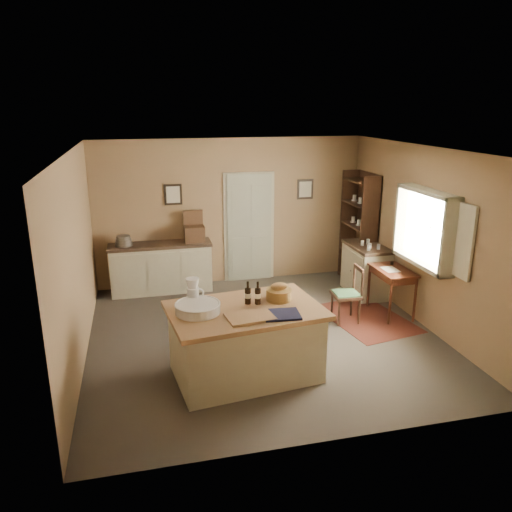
{
  "coord_description": "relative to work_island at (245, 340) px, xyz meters",
  "views": [
    {
      "loc": [
        -1.67,
        -6.51,
        3.29
      ],
      "look_at": [
        -0.04,
        0.28,
        1.15
      ],
      "focal_mm": 35.0,
      "sensor_mm": 36.0,
      "label": 1
    }
  ],
  "objects": [
    {
      "name": "wall_front",
      "position": [
        0.5,
        -1.47,
        0.87
      ],
      "size": [
        5.0,
        0.1,
        2.7
      ],
      "primitive_type": "cube",
      "color": "olive",
      "rests_on": "ground"
    },
    {
      "name": "ceiling",
      "position": [
        0.5,
        1.03,
        2.22
      ],
      "size": [
        5.0,
        5.0,
        0.0
      ],
      "primitive_type": "plane",
      "color": "silver",
      "rests_on": "wall_back"
    },
    {
      "name": "desk_chair",
      "position": [
        1.88,
        1.23,
        -0.05
      ],
      "size": [
        0.43,
        0.43,
        0.87
      ],
      "primitive_type": null,
      "rotation": [
        0.0,
        0.0,
        -0.05
      ],
      "color": "black",
      "rests_on": "ground"
    },
    {
      "name": "wall_left",
      "position": [
        -2.0,
        1.03,
        0.87
      ],
      "size": [
        0.1,
        5.0,
        2.7
      ],
      "primitive_type": "cube",
      "color": "olive",
      "rests_on": "ground"
    },
    {
      "name": "right_cabinet",
      "position": [
        2.7,
        2.27,
        -0.02
      ],
      "size": [
        0.56,
        1.0,
        0.99
      ],
      "color": "#BFBC98",
      "rests_on": "ground"
    },
    {
      "name": "writing_desk",
      "position": [
        2.7,
        1.32,
        0.18
      ],
      "size": [
        0.5,
        0.82,
        0.82
      ],
      "color": "#36170D",
      "rests_on": "ground"
    },
    {
      "name": "window",
      "position": [
        2.92,
        0.83,
        1.07
      ],
      "size": [
        0.25,
        1.99,
        1.12
      ],
      "color": "#BFBC98",
      "rests_on": "ground"
    },
    {
      "name": "door",
      "position": [
        0.85,
        3.5,
        0.57
      ],
      "size": [
        0.97,
        0.06,
        2.11
      ],
      "primitive_type": "cube",
      "color": "#A3A48A",
      "rests_on": "ground"
    },
    {
      "name": "shelving_unit",
      "position": [
        2.85,
        2.89,
        0.56
      ],
      "size": [
        0.35,
        0.94,
        2.09
      ],
      "color": "black",
      "rests_on": "ground"
    },
    {
      "name": "sideboard",
      "position": [
        -0.84,
        3.23,
        -0.0
      ],
      "size": [
        1.82,
        0.52,
        1.18
      ],
      "color": "#BFBC98",
      "rests_on": "ground"
    },
    {
      "name": "ground",
      "position": [
        0.5,
        1.03,
        -0.48
      ],
      "size": [
        5.0,
        5.0,
        0.0
      ],
      "primitive_type": "plane",
      "color": "#51493E",
      "rests_on": "ground"
    },
    {
      "name": "work_island",
      "position": [
        0.0,
        0.0,
        0.0
      ],
      "size": [
        1.97,
        1.41,
        1.2
      ],
      "rotation": [
        0.0,
        0.0,
        0.12
      ],
      "color": "#BFBC98",
      "rests_on": "ground"
    },
    {
      "name": "framed_prints",
      "position": [
        0.7,
        3.51,
        1.24
      ],
      "size": [
        2.82,
        0.02,
        0.38
      ],
      "color": "black",
      "rests_on": "ground"
    },
    {
      "name": "wall_right",
      "position": [
        3.0,
        1.03,
        0.87
      ],
      "size": [
        0.1,
        5.0,
        2.7
      ],
      "primitive_type": "cube",
      "color": "olive",
      "rests_on": "ground"
    },
    {
      "name": "wall_back",
      "position": [
        0.5,
        3.53,
        0.87
      ],
      "size": [
        5.0,
        0.1,
        2.7
      ],
      "primitive_type": "cube",
      "color": "olive",
      "rests_on": "ground"
    },
    {
      "name": "rug",
      "position": [
        2.25,
        1.23,
        -0.48
      ],
      "size": [
        1.36,
        1.77,
        0.01
      ],
      "primitive_type": "cube",
      "rotation": [
        0.0,
        0.0,
        0.17
      ],
      "color": "#4B1A12",
      "rests_on": "ground"
    }
  ]
}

